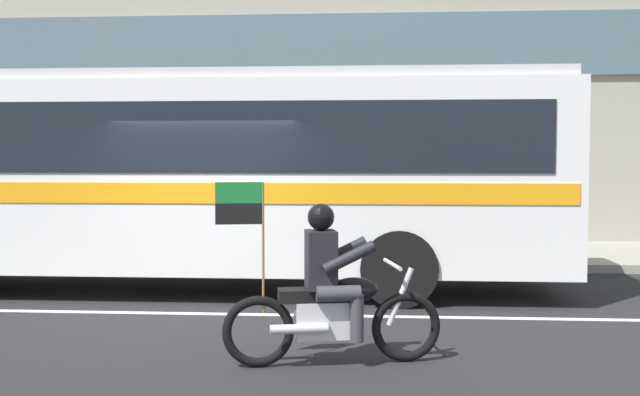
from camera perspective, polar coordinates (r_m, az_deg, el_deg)
ground_plane at (r=10.49m, az=-8.74°, el=-7.98°), size 60.00×60.00×0.00m
sidewalk_curb at (r=15.43m, az=-4.53°, el=-4.12°), size 28.00×3.80×0.15m
lane_center_stripe at (r=9.91m, az=-9.52°, el=-8.61°), size 26.60×0.14×0.01m
transit_bus at (r=11.53m, az=-9.14°, el=2.43°), size 10.84×2.64×3.22m
motorcycle_with_rider at (r=7.33m, az=0.81°, el=-7.45°), size 2.16×0.77×1.78m
fire_hydrant at (r=13.99m, az=0.65°, el=-3.02°), size 0.22×0.30×0.75m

